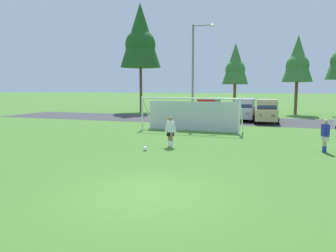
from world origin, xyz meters
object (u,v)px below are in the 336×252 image
(player_midfield_center, at_px, (170,132))
(parked_car_slot_center, at_px, (267,111))
(parked_car_slot_center_left, at_px, (245,109))
(soccer_goal, at_px, (191,114))
(soccer_ball, at_px, (145,149))
(player_striker_near, at_px, (325,136))
(parked_car_slot_left, at_px, (209,109))
(street_lamp, at_px, (195,74))
(parked_car_slot_far_left, at_px, (178,111))

(player_midfield_center, distance_m, parked_car_slot_center, 15.11)
(parked_car_slot_center_left, bearing_deg, parked_car_slot_center, -33.77)
(player_midfield_center, bearing_deg, soccer_goal, 94.99)
(soccer_ball, height_order, parked_car_slot_center, parked_car_slot_center)
(player_striker_near, height_order, parked_car_slot_left, parked_car_slot_left)
(street_lamp, bearing_deg, soccer_goal, -79.45)
(player_midfield_center, distance_m, parked_car_slot_center_left, 16.00)
(player_midfield_center, distance_m, parked_car_slot_left, 15.97)
(parked_car_slot_left, xyz_separation_m, parked_car_slot_center_left, (3.59, -0.12, 0.00))
(soccer_ball, height_order, soccer_goal, soccer_goal)
(soccer_ball, bearing_deg, parked_car_slot_center, 71.06)
(parked_car_slot_far_left, height_order, parked_car_slot_left, parked_car_slot_left)
(soccer_goal, height_order, parked_car_slot_center, soccer_goal)
(soccer_ball, xyz_separation_m, soccer_goal, (0.27, 8.21, 1.18))
(parked_car_slot_center_left, bearing_deg, soccer_goal, -108.57)
(parked_car_slot_far_left, bearing_deg, player_midfield_center, -74.59)
(player_striker_near, height_order, street_lamp, street_lamp)
(soccer_goal, bearing_deg, parked_car_slot_left, 93.33)
(player_striker_near, height_order, parked_car_slot_center, parked_car_slot_center)
(parked_car_slot_center, bearing_deg, parked_car_slot_left, 164.95)
(parked_car_slot_far_left, bearing_deg, parked_car_slot_center_left, 6.40)
(parked_car_slot_left, bearing_deg, player_midfield_center, -85.97)
(soccer_ball, distance_m, parked_car_slot_far_left, 16.91)
(parked_car_slot_far_left, distance_m, parked_car_slot_center, 8.78)
(soccer_ball, relative_size, parked_car_slot_left, 0.05)
(soccer_ball, bearing_deg, parked_car_slot_far_left, 101.25)
(parked_car_slot_center_left, bearing_deg, parked_car_slot_left, 178.13)
(player_striker_near, relative_size, parked_car_slot_center_left, 0.35)
(parked_car_slot_left, bearing_deg, player_striker_near, -59.33)
(player_striker_near, xyz_separation_m, parked_car_slot_left, (-8.84, 14.90, 0.29))
(player_midfield_center, height_order, parked_car_slot_center_left, parked_car_slot_center_left)
(parked_car_slot_center, bearing_deg, player_midfield_center, -107.71)
(player_midfield_center, bearing_deg, player_striker_near, 7.55)
(parked_car_slot_center, bearing_deg, parked_car_slot_center_left, 146.23)
(soccer_ball, distance_m, player_striker_near, 8.97)
(player_striker_near, height_order, parked_car_slot_center_left, parked_car_slot_center_left)
(parked_car_slot_center_left, relative_size, parked_car_slot_center, 1.00)
(soccer_goal, height_order, player_striker_near, soccer_goal)
(player_midfield_center, xyz_separation_m, parked_car_slot_left, (-1.12, 15.92, 0.29))
(parked_car_slot_left, bearing_deg, parked_car_slot_center, -15.05)
(soccer_ball, height_order, parked_car_slot_left, parked_car_slot_left)
(player_striker_near, xyz_separation_m, parked_car_slot_center_left, (-5.25, 14.79, 0.29))
(parked_car_slot_left, bearing_deg, soccer_goal, -86.67)
(soccer_ball, xyz_separation_m, parked_car_slot_center, (5.45, 15.89, 1.00))
(soccer_goal, bearing_deg, parked_car_slot_center_left, 71.43)
(soccer_goal, relative_size, parked_car_slot_center_left, 1.62)
(street_lamp, bearing_deg, parked_car_slot_left, 88.44)
(player_midfield_center, xyz_separation_m, parked_car_slot_center_left, (2.47, 15.81, 0.29))
(player_striker_near, bearing_deg, street_lamp, 133.80)
(soccer_ball, relative_size, player_striker_near, 0.13)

